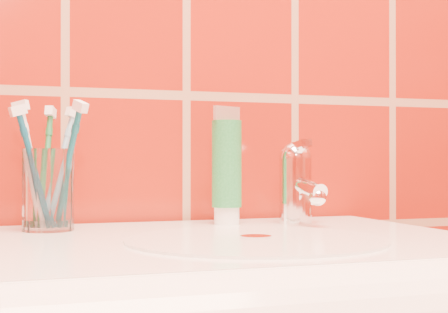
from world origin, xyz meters
name	(u,v)px	position (x,y,z in m)	size (l,w,h in m)	color
glass_tumbler	(48,190)	(-0.21, 1.10, 0.90)	(0.07, 0.07, 0.11)	white
toothpaste_tube	(227,169)	(0.04, 1.11, 0.93)	(0.05, 0.04, 0.17)	white
faucet	(297,180)	(0.14, 1.09, 0.91)	(0.05, 0.11, 0.12)	white
toothbrush_0	(67,167)	(-0.19, 1.08, 0.93)	(0.05, 0.07, 0.17)	#0B5564
toothbrush_1	(35,169)	(-0.23, 1.09, 0.93)	(0.07, 0.04, 0.17)	#0C4F6D
toothbrush_2	(33,166)	(-0.23, 1.10, 0.93)	(0.05, 0.04, 0.18)	silver
toothbrush_3	(46,168)	(-0.22, 1.12, 0.93)	(0.04, 0.06, 0.17)	#1D6C36
toothbrush_4	(59,168)	(-0.20, 1.12, 0.93)	(0.06, 0.05, 0.17)	#6EA2C5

